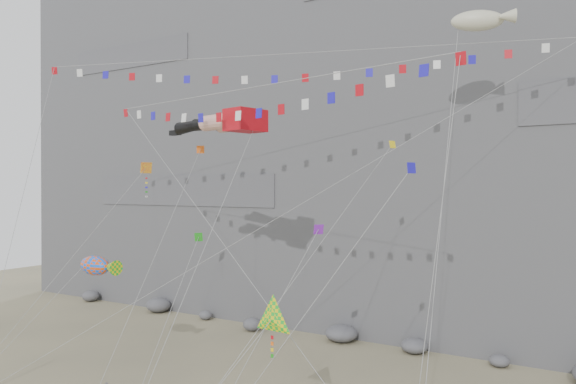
% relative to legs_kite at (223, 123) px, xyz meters
% --- Properties ---
extents(cliff, '(80.00, 28.00, 50.00)m').
position_rel_legs_kite_xyz_m(cliff, '(2.33, 27.20, 8.66)').
color(cliff, slate).
rests_on(cliff, ground).
extents(talus_boulders, '(60.00, 3.00, 1.20)m').
position_rel_legs_kite_xyz_m(talus_boulders, '(2.33, 12.20, -15.74)').
color(talus_boulders, slate).
rests_on(talus_boulders, ground).
extents(legs_kite, '(9.29, 15.40, 21.07)m').
position_rel_legs_kite_xyz_m(legs_kite, '(0.00, 0.00, 0.00)').
color(legs_kite, '#BB0B14').
rests_on(legs_kite, ground).
extents(flag_banner_upper, '(34.49, 20.06, 28.69)m').
position_rel_legs_kite_xyz_m(flag_banner_upper, '(2.28, 4.32, 4.96)').
color(flag_banner_upper, '#BB0B14').
rests_on(flag_banner_upper, ground).
extents(flag_banner_lower, '(24.63, 6.61, 21.18)m').
position_rel_legs_kite_xyz_m(flag_banner_lower, '(3.76, -2.49, 1.48)').
color(flag_banner_lower, '#BB0B14').
rests_on(flag_banner_lower, ground).
extents(harlequin_kite, '(6.62, 10.36, 17.55)m').
position_rel_legs_kite_xyz_m(harlequin_kite, '(-6.59, -0.26, -2.78)').
color(harlequin_kite, red).
rests_on(harlequin_kite, ground).
extents(fish_windsock, '(6.10, 7.22, 10.36)m').
position_rel_legs_kite_xyz_m(fish_windsock, '(-7.79, -3.54, -9.15)').
color(fish_windsock, '#E5480B').
rests_on(fish_windsock, ground).
extents(delta_kite, '(3.50, 7.52, 9.75)m').
position_rel_legs_kite_xyz_m(delta_kite, '(8.04, -6.66, -10.08)').
color(delta_kite, yellow).
rests_on(delta_kite, ground).
extents(blimp_windsock, '(4.27, 15.88, 26.74)m').
position_rel_legs_kite_xyz_m(blimp_windsock, '(13.91, 7.33, 6.11)').
color(blimp_windsock, beige).
rests_on(blimp_windsock, ground).
extents(small_kite_a, '(3.53, 13.17, 19.62)m').
position_rel_legs_kite_xyz_m(small_kite_a, '(-3.04, 1.22, -1.74)').
color(small_kite_a, '#FF6215').
rests_on(small_kite_a, ground).
extents(small_kite_b, '(2.09, 10.00, 13.64)m').
position_rel_legs_kite_xyz_m(small_kite_b, '(7.03, -0.44, -6.51)').
color(small_kite_b, purple).
rests_on(small_kite_b, ground).
extents(small_kite_c, '(4.40, 10.89, 14.29)m').
position_rel_legs_kite_xyz_m(small_kite_c, '(-0.59, -1.76, -7.24)').
color(small_kite_c, '#1B9617').
rests_on(small_kite_c, ground).
extents(small_kite_d, '(5.43, 15.77, 21.81)m').
position_rel_legs_kite_xyz_m(small_kite_d, '(9.50, 3.80, -1.88)').
color(small_kite_d, yellow).
rests_on(small_kite_d, ground).
extents(small_kite_e, '(8.30, 6.63, 16.37)m').
position_rel_legs_kite_xyz_m(small_kite_e, '(13.47, -3.90, -3.43)').
color(small_kite_e, '#1D15B9').
rests_on(small_kite_e, ground).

